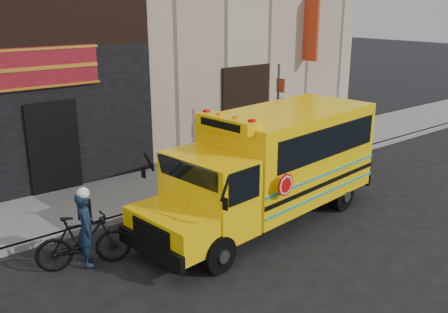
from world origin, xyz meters
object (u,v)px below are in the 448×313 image
school_bus (273,162)px  bicycle (84,241)px  sign_pole (278,114)px  cyclist (86,231)px

school_bus → bicycle: 4.89m
school_bus → sign_pole: 3.79m
sign_pole → cyclist: bearing=-165.2°
cyclist → school_bus: bearing=-76.3°
sign_pole → cyclist: (-7.40, -1.95, -1.12)m
school_bus → bicycle: bearing=172.3°
bicycle → sign_pole: bearing=-56.9°
sign_pole → bicycle: bearing=-165.3°
bicycle → cyclist: bearing=-67.6°
bicycle → school_bus: bearing=-79.3°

